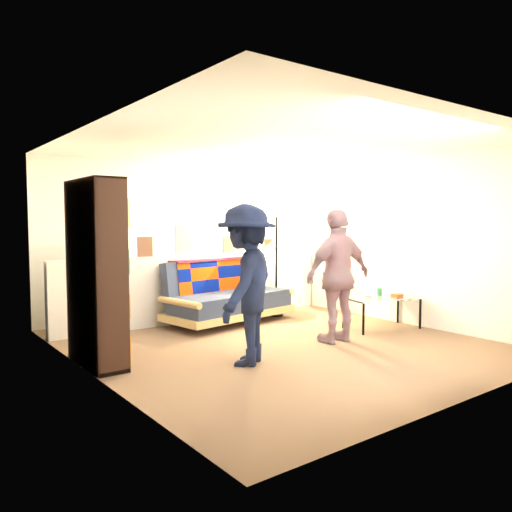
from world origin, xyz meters
The scene contains 10 objects.
ground centered at (0.00, 0.00, 0.00)m, with size 5.00×5.00×0.00m, color brown.
room_shell centered at (0.00, 0.47, 1.67)m, with size 4.60×5.05×2.45m.
half_wall_ledge centered at (0.00, 1.80, 0.50)m, with size 4.45×0.15×1.00m, color silver.
ledge_decor centered at (-0.23, 1.78, 1.18)m, with size 2.97×0.02×0.45m.
futon_sofa centered at (0.23, 1.42, 0.39)m, with size 2.05×1.19×0.83m.
bookshelf centered at (-2.08, 0.40, 0.90)m, with size 0.32×0.96×1.92m.
coffee_table centered at (1.71, -0.26, 0.42)m, with size 1.17×0.81×0.55m.
floor_lamp centered at (1.13, 1.39, 1.16)m, with size 0.38×0.30×1.64m.
person_left centered at (-0.81, -0.51, 0.84)m, with size 1.08×0.62×1.67m, color black.
person_right centered at (0.64, -0.43, 0.83)m, with size 0.97×0.40×1.65m, color #CE859A.
Camera 1 is at (-3.84, -4.70, 1.50)m, focal length 35.00 mm.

